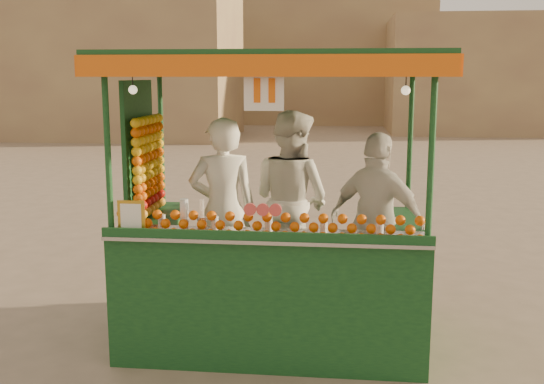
# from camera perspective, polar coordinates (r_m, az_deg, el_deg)

# --- Properties ---
(ground) EXTENTS (90.00, 90.00, 0.00)m
(ground) POSITION_cam_1_polar(r_m,az_deg,el_deg) (6.03, 1.89, -13.55)
(ground) COLOR #716251
(ground) RESTS_ON ground
(building_left) EXTENTS (10.00, 6.00, 6.00)m
(building_left) POSITION_cam_1_polar(r_m,az_deg,el_deg) (27.18, -14.28, 11.23)
(building_left) COLOR tan
(building_left) RESTS_ON ground
(building_right) EXTENTS (9.00, 6.00, 5.00)m
(building_right) POSITION_cam_1_polar(r_m,az_deg,el_deg) (30.22, 19.14, 9.91)
(building_right) COLOR tan
(building_right) RESTS_ON ground
(building_center) EXTENTS (14.00, 7.00, 7.00)m
(building_center) POSITION_cam_1_polar(r_m,az_deg,el_deg) (35.59, 2.42, 12.06)
(building_center) COLOR tan
(building_center) RESTS_ON ground
(juice_cart) EXTENTS (2.91, 1.89, 2.65)m
(juice_cart) POSITION_cam_1_polar(r_m,az_deg,el_deg) (5.80, -0.59, -5.48)
(juice_cart) COLOR #0E3619
(juice_cart) RESTS_ON ground
(vendor_left) EXTENTS (0.73, 0.56, 1.76)m
(vendor_left) POSITION_cam_1_polar(r_m,az_deg,el_deg) (6.05, -4.45, -1.61)
(vendor_left) COLOR white
(vendor_left) RESTS_ON ground
(vendor_middle) EXTENTS (1.11, 1.07, 1.81)m
(vendor_middle) POSITION_cam_1_polar(r_m,az_deg,el_deg) (6.39, 1.73, -0.74)
(vendor_middle) COLOR white
(vendor_middle) RESTS_ON ground
(vendor_right) EXTENTS (1.03, 0.84, 1.65)m
(vendor_right) POSITION_cam_1_polar(r_m,az_deg,el_deg) (5.87, 9.46, -2.68)
(vendor_right) COLOR beige
(vendor_right) RESTS_ON ground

